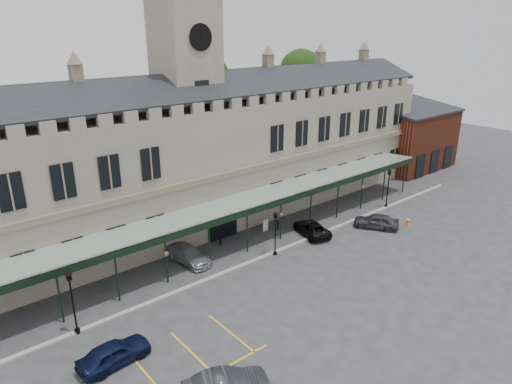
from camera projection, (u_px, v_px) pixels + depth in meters
ground at (305, 285)px, 35.38m from camera, size 140.00×140.00×0.00m
station_building at (191, 161)px, 44.63m from camera, size 60.00×10.36×17.30m
clock_tower at (187, 92)px, 42.41m from camera, size 5.60×5.60×24.80m
canopy at (245, 226)px, 39.93m from camera, size 50.00×4.10×4.30m
brick_annex at (410, 138)px, 63.76m from camera, size 12.40×8.36×9.23m
kerb at (260, 258)px, 39.32m from camera, size 60.00×0.40×0.12m
parking_markings at (151, 380)px, 25.87m from camera, size 16.00×6.00×0.01m
tree_behind_mid at (205, 81)px, 53.82m from camera, size 6.00×6.00×16.00m
tree_behind_right at (301, 72)px, 63.45m from camera, size 6.00×6.00×16.00m
lamp_post_left at (72, 297)px, 28.89m from camera, size 0.44×0.44×4.68m
lamp_post_mid at (275, 229)px, 39.22m from camera, size 0.39×0.39×4.12m
lamp_post_right at (388, 185)px, 49.60m from camera, size 0.42×0.42×4.47m
traffic_cone at (408, 221)px, 46.10m from camera, size 0.48×0.48×0.76m
sign_board at (266, 225)px, 44.52m from camera, size 0.68×0.12×1.17m
bollard_left at (220, 241)px, 41.72m from camera, size 0.15×0.15×0.82m
bollard_right at (278, 225)px, 44.86m from camera, size 0.16×0.16×0.92m
car_left_a at (114, 353)px, 26.90m from camera, size 4.47×2.03×1.49m
car_taxi at (188, 254)px, 38.65m from camera, size 2.55×5.01×1.39m
car_van at (312, 228)px, 43.74m from camera, size 3.35×5.03×1.28m
car_right_a at (376, 221)px, 45.08m from camera, size 3.81×4.59×1.48m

